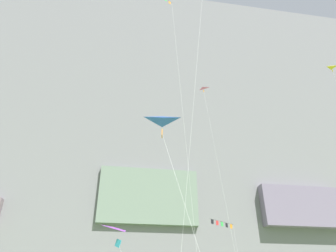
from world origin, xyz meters
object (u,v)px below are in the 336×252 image
at_px(kite_delta_upper_left, 205,99).
at_px(kite_delta_upper_mid, 124,242).
at_px(kite_delta_near_cliff, 163,137).
at_px(kite_banner_high_right, 167,31).
at_px(kite_banner_high_center, 223,226).
at_px(kite_delta_low_center, 336,84).

relative_size(kite_delta_upper_left, kite_delta_upper_mid, 4.51).
xyz_separation_m(kite_delta_near_cliff, kite_delta_upper_left, (8.63, 19.24, 16.53)).
xyz_separation_m(kite_banner_high_right, kite_delta_upper_mid, (-3.00, -0.00, -20.85)).
xyz_separation_m(kite_delta_upper_left, kite_banner_high_center, (3.40, 6.60, -15.98)).
distance_m(kite_delta_near_cliff, kite_banner_high_center, 28.52).
relative_size(kite_delta_near_cliff, kite_delta_low_center, 0.33).
bearing_deg(kite_delta_upper_mid, kite_delta_upper_left, 48.96).
height_order(kite_delta_near_cliff, kite_banner_high_right, kite_banner_high_right).
bearing_deg(kite_delta_upper_left, kite_banner_high_center, 62.77).
bearing_deg(kite_banner_high_center, kite_delta_upper_left, -117.23).
relative_size(kite_banner_high_right, kite_delta_low_center, 0.98).
distance_m(kite_delta_upper_left, kite_delta_upper_mid, 26.18).
height_order(kite_delta_upper_left, kite_delta_upper_mid, kite_delta_upper_left).
height_order(kite_delta_near_cliff, kite_banner_high_center, kite_banner_high_center).
bearing_deg(kite_delta_upper_mid, kite_banner_high_right, 0.09).
distance_m(kite_banner_high_center, kite_delta_upper_mid, 23.40).
bearing_deg(kite_delta_upper_mid, kite_banner_high_center, 53.41).
xyz_separation_m(kite_delta_low_center, kite_delta_upper_mid, (-30.29, -9.90, -24.73)).
bearing_deg(kite_banner_high_center, kite_banner_high_right, -120.06).
bearing_deg(kite_delta_low_center, kite_delta_upper_left, 174.76).
bearing_deg(kite_delta_upper_left, kite_banner_high_right, -121.59).
xyz_separation_m(kite_delta_near_cliff, kite_delta_upper_mid, (-1.58, 7.51, -4.53)).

